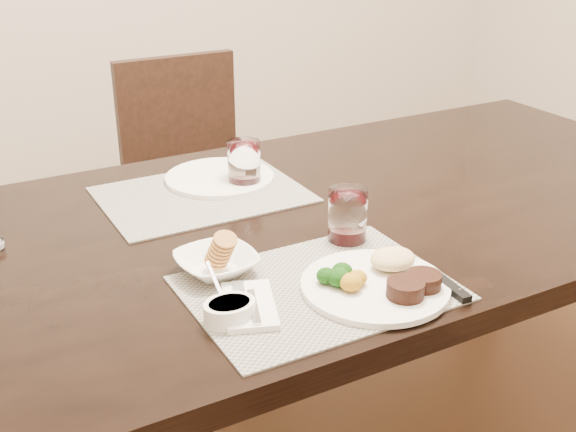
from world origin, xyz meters
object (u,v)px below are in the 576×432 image
chair_far (192,177)px  steak_knife (439,280)px  cracker_bowl (216,262)px  wine_glass_near (348,218)px  far_plate (220,177)px  dinner_plate (382,281)px

chair_far → steak_knife: chair_far is taller
cracker_bowl → wine_glass_near: bearing=0.0°
steak_knife → far_plate: size_ratio=0.91×
chair_far → wine_glass_near: (-0.09, -1.09, 0.30)m
dinner_plate → cracker_bowl: cracker_bowl is taller
chair_far → steak_knife: 1.35m
dinner_plate → chair_far: bearing=62.0°
dinner_plate → wine_glass_near: size_ratio=2.45×
cracker_bowl → far_plate: size_ratio=0.58×
chair_far → steak_knife: size_ratio=3.72×
dinner_plate → steak_knife: 0.11m
dinner_plate → far_plate: size_ratio=1.00×
steak_knife → cracker_bowl: cracker_bowl is taller
steak_knife → far_plate: (-0.14, 0.66, 0.00)m
wine_glass_near → cracker_bowl: bearing=180.0°
dinner_plate → cracker_bowl: bearing=118.1°
chair_far → steak_knife: bearing=-91.7°
far_plate → steak_knife: bearing=-78.0°
cracker_bowl → chair_far: bearing=71.1°
steak_knife → dinner_plate: bearing=165.6°
far_plate → chair_far: bearing=74.9°
cracker_bowl → far_plate: cracker_bowl is taller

